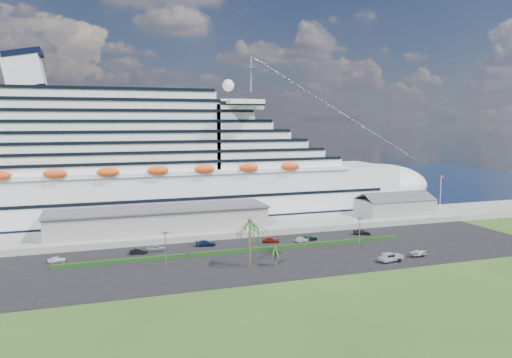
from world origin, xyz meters
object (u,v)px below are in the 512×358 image
object	(u,v)px
cruise_ship	(159,169)
parked_car_3	(206,243)
boat_trailer	(419,252)
pickup_truck	(391,257)

from	to	relation	value
cruise_ship	parked_car_3	bearing A→B (deg)	-80.87
parked_car_3	boat_trailer	size ratio (longest dim) A/B	0.94
boat_trailer	parked_car_3	bearing A→B (deg)	150.25
cruise_ship	boat_trailer	distance (m)	85.18
parked_car_3	boat_trailer	xyz separation A→B (m)	(46.06, -26.33, 0.28)
parked_car_3	pickup_truck	bearing A→B (deg)	-118.22
cruise_ship	boat_trailer	size ratio (longest dim) A/B	34.63
parked_car_3	pickup_truck	world-z (taller)	pickup_truck
pickup_truck	boat_trailer	xyz separation A→B (m)	(9.00, 1.58, -0.07)
cruise_ship	boat_trailer	bearing A→B (deg)	-51.33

